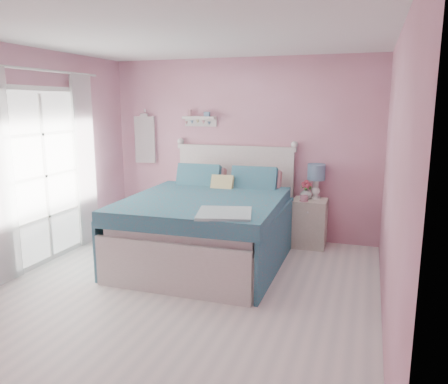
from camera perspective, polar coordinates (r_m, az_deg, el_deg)
The scene contains 12 objects.
floor at distance 4.73m, azimuth -5.76°, elevation -12.99°, with size 4.50×4.50×0.00m, color white.
room_shell at distance 4.32m, azimuth -6.18°, elevation 6.51°, with size 4.50×4.50×4.50m.
bed at distance 5.55m, azimuth -1.94°, elevation -4.43°, with size 1.88×2.35×1.35m.
nightstand at distance 6.18m, azimuth 11.08°, elevation -3.96°, with size 0.46×0.45×0.66m.
table_lamp at distance 6.13m, azimuth 11.95°, elevation 2.24°, with size 0.24×0.24×0.48m.
vase at distance 6.12m, azimuth 10.66°, elevation -0.13°, with size 0.16×0.16×0.16m, color #B8C4C0.
teacup at distance 5.97m, azimuth 10.41°, elevation -0.82°, with size 0.11×0.11×0.08m, color pink.
roses at distance 6.10m, azimuth 10.68°, elevation 0.96°, with size 0.14×0.11×0.12m.
wall_shelf at distance 6.57m, azimuth -3.19°, elevation 9.53°, with size 0.50×0.15×0.25m.
hanging_dress at distance 6.97m, azimuth -10.30°, elevation 6.73°, with size 0.34×0.03×0.72m, color white.
french_door at distance 5.79m, azimuth -22.36°, elevation 1.88°, with size 0.04×1.32×2.16m.
curtain_far at distance 6.32m, azimuth -17.70°, elevation 3.90°, with size 0.04×0.40×2.32m, color white.
Camera 1 is at (1.80, -3.91, 1.95)m, focal length 35.00 mm.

